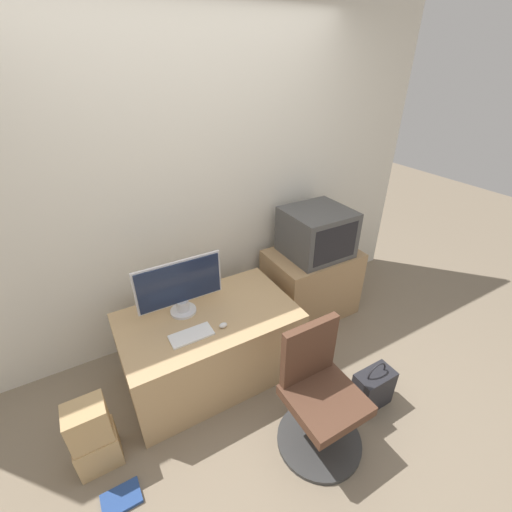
% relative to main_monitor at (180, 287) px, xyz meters
% --- Properties ---
extents(ground_plane, '(12.00, 12.00, 0.00)m').
position_rel_main_monitor_xyz_m(ground_plane, '(0.34, -0.83, -0.79)').
color(ground_plane, '#7F705B').
extents(wall_back, '(4.40, 0.05, 2.60)m').
position_rel_main_monitor_xyz_m(wall_back, '(0.34, 0.50, 0.51)').
color(wall_back, silver).
rests_on(wall_back, ground_plane).
extents(desk, '(1.25, 0.74, 0.57)m').
position_rel_main_monitor_xyz_m(desk, '(0.14, -0.12, -0.51)').
color(desk, tan).
rests_on(desk, ground_plane).
extents(side_stand, '(0.80, 0.56, 0.65)m').
position_rel_main_monitor_xyz_m(side_stand, '(1.27, 0.12, -0.47)').
color(side_stand, '#A37F56').
rests_on(side_stand, ground_plane).
extents(main_monitor, '(0.61, 0.18, 0.42)m').
position_rel_main_monitor_xyz_m(main_monitor, '(0.00, 0.00, 0.00)').
color(main_monitor, silver).
rests_on(main_monitor, desk).
extents(keyboard, '(0.28, 0.13, 0.01)m').
position_rel_main_monitor_xyz_m(keyboard, '(-0.04, -0.27, -0.21)').
color(keyboard, white).
rests_on(keyboard, desk).
extents(mouse, '(0.06, 0.04, 0.04)m').
position_rel_main_monitor_xyz_m(mouse, '(0.18, -0.29, -0.20)').
color(mouse, silver).
rests_on(mouse, desk).
extents(crt_tv, '(0.54, 0.50, 0.41)m').
position_rel_main_monitor_xyz_m(crt_tv, '(1.27, 0.11, 0.05)').
color(crt_tv, '#474747').
rests_on(crt_tv, side_stand).
extents(office_chair, '(0.54, 0.54, 0.85)m').
position_rel_main_monitor_xyz_m(office_chair, '(0.50, -0.95, -0.45)').
color(office_chair, '#333333').
rests_on(office_chair, ground_plane).
extents(cardboard_box_lower, '(0.24, 0.20, 0.24)m').
position_rel_main_monitor_xyz_m(cardboard_box_lower, '(-0.74, -0.42, -0.68)').
color(cardboard_box_lower, tan).
rests_on(cardboard_box_lower, ground_plane).
extents(cardboard_box_upper, '(0.22, 0.19, 0.25)m').
position_rel_main_monitor_xyz_m(cardboard_box_upper, '(-0.74, -0.42, -0.43)').
color(cardboard_box_upper, tan).
rests_on(cardboard_box_upper, cardboard_box_lower).
extents(handbag, '(0.28, 0.16, 0.39)m').
position_rel_main_monitor_xyz_m(handbag, '(1.00, -0.95, -0.64)').
color(handbag, '#232328').
rests_on(handbag, ground_plane).
extents(book, '(0.21, 0.15, 0.02)m').
position_rel_main_monitor_xyz_m(book, '(-0.68, -0.71, -0.78)').
color(book, navy).
rests_on(book, ground_plane).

